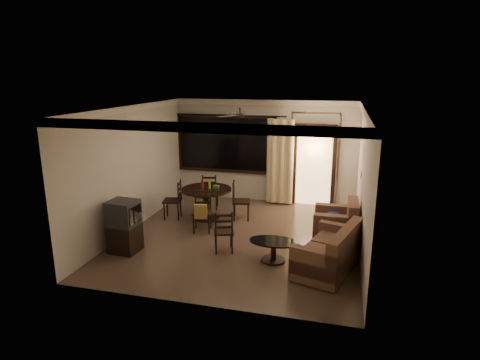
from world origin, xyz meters
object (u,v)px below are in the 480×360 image
(dining_chair_west, at_px, (173,207))
(dining_chair_south, at_px, (202,219))
(dining_chair_east, at_px, (241,208))
(dining_table, at_px, (207,195))
(sofa, at_px, (331,253))
(side_chair, at_px, (224,239))
(armchair, at_px, (338,225))
(tv_cabinet, at_px, (124,226))
(coffee_table, at_px, (274,247))
(dining_chair_north, at_px, (210,198))

(dining_chair_west, height_order, dining_chair_south, same)
(dining_chair_west, height_order, dining_chair_east, same)
(dining_chair_south, bearing_deg, dining_table, 89.90)
(dining_chair_east, relative_size, sofa, 0.55)
(dining_chair_west, xyz_separation_m, side_chair, (1.77, -1.55, -0.02))
(dining_chair_west, relative_size, armchair, 1.05)
(armchair, bearing_deg, dining_chair_south, -177.58)
(tv_cabinet, relative_size, sofa, 0.61)
(dining_table, relative_size, coffee_table, 1.31)
(side_chair, bearing_deg, dining_table, -81.26)
(dining_chair_west, bearing_deg, coffee_table, 46.25)
(dining_table, distance_m, dining_chair_west, 0.90)
(dining_chair_south, bearing_deg, dining_chair_north, 90.00)
(dining_table, height_order, tv_cabinet, tv_cabinet)
(dining_table, xyz_separation_m, armchair, (3.14, -0.67, -0.23))
(sofa, bearing_deg, dining_chair_south, 174.46)
(dining_table, xyz_separation_m, tv_cabinet, (-0.97, -2.21, -0.07))
(armchair, bearing_deg, dining_chair_east, 159.22)
(dining_chair_west, relative_size, dining_chair_east, 1.00)
(dining_table, relative_size, dining_chair_south, 1.29)
(sofa, bearing_deg, dining_chair_north, 155.97)
(coffee_table, bearing_deg, sofa, -6.92)
(dining_chair_east, relative_size, side_chair, 1.07)
(dining_table, distance_m, coffee_table, 2.77)
(dining_chair_south, bearing_deg, tv_cabinet, -141.94)
(dining_chair_south, bearing_deg, dining_chair_west, 134.30)
(dining_table, bearing_deg, armchair, -12.01)
(coffee_table, bearing_deg, dining_table, 136.14)
(dining_chair_north, distance_m, tv_cabinet, 3.09)
(dining_table, relative_size, side_chair, 1.38)
(tv_cabinet, distance_m, side_chair, 1.99)
(dining_chair_south, distance_m, sofa, 3.10)
(dining_chair_south, distance_m, side_chair, 1.18)
(armchair, distance_m, coffee_table, 1.70)
(dining_table, height_order, dining_chair_east, dining_table)
(tv_cabinet, bearing_deg, sofa, 6.81)
(sofa, relative_size, armchair, 1.90)
(dining_chair_west, distance_m, armchair, 3.99)
(dining_chair_north, relative_size, armchair, 1.05)
(dining_chair_south, height_order, dining_chair_north, same)
(dining_table, distance_m, dining_chair_north, 0.85)
(dining_chair_north, distance_m, coffee_table, 3.43)
(dining_chair_south, distance_m, coffee_table, 2.10)
(dining_chair_north, distance_m, sofa, 4.26)
(dining_chair_south, relative_size, dining_chair_north, 1.00)
(dining_chair_west, xyz_separation_m, dining_chair_south, (1.00, -0.66, 0.02))
(tv_cabinet, bearing_deg, dining_chair_south, 54.43)
(dining_chair_north, height_order, coffee_table, dining_chair_north)
(dining_chair_south, xyz_separation_m, armchair, (2.97, 0.17, 0.07))
(dining_table, bearing_deg, dining_chair_south, -78.02)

